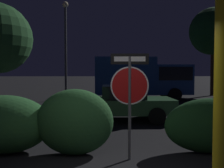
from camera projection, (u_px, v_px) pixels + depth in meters
road_center_stripe at (104, 114)px, 10.77m from camera, size 35.09×0.12×0.01m
stop_sign at (130, 86)px, 5.07m from camera, size 0.78×0.07×2.18m
yellow_pole_right at (220, 77)px, 3.42m from camera, size 0.17×0.17×3.47m
hedge_bush_1 at (4, 124)px, 5.53m from camera, size 2.09×1.15×1.30m
hedge_bush_2 at (75, 122)px, 5.41m from camera, size 1.67×0.82×1.44m
hedge_bush_3 at (211, 126)px, 5.54m from camera, size 2.09×0.71×1.23m
passing_car_2 at (121, 103)px, 9.36m from camera, size 4.05×1.95×1.32m
delivery_truck at (143, 77)px, 16.60m from camera, size 6.24×2.62×2.79m
street_lamp at (66, 41)px, 16.36m from camera, size 0.38×0.38×6.44m
tree_2 at (213, 32)px, 19.45m from camera, size 3.68×3.68×6.87m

